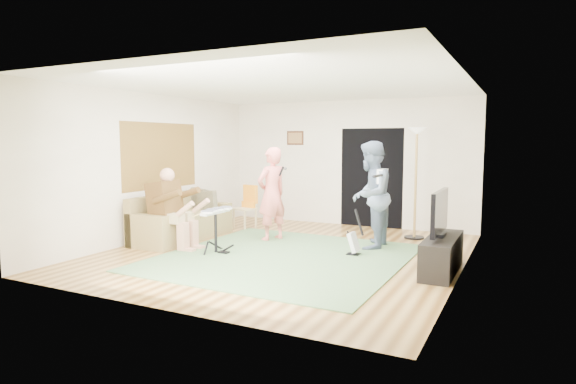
% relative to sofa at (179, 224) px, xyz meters
% --- Properties ---
extents(floor, '(6.00, 6.00, 0.00)m').
position_rel_sofa_xyz_m(floor, '(2.29, -0.12, -0.28)').
color(floor, brown).
rests_on(floor, ground).
extents(walls, '(5.50, 6.00, 2.70)m').
position_rel_sofa_xyz_m(walls, '(2.29, -0.12, 1.07)').
color(walls, silver).
rests_on(walls, floor).
extents(ceiling, '(6.00, 6.00, 0.00)m').
position_rel_sofa_xyz_m(ceiling, '(2.29, -0.12, 2.42)').
color(ceiling, white).
rests_on(ceiling, walls).
extents(window_blinds, '(0.00, 2.05, 2.05)m').
position_rel_sofa_xyz_m(window_blinds, '(-0.45, 0.08, 1.27)').
color(window_blinds, olive).
rests_on(window_blinds, walls).
extents(doorway, '(2.10, 0.00, 2.10)m').
position_rel_sofa_xyz_m(doorway, '(2.84, 2.87, 0.77)').
color(doorway, black).
rests_on(doorway, walls).
extents(picture_frame, '(0.42, 0.03, 0.32)m').
position_rel_sofa_xyz_m(picture_frame, '(1.04, 2.87, 1.62)').
color(picture_frame, '#3F2314').
rests_on(picture_frame, walls).
extents(area_rug, '(3.68, 3.83, 0.02)m').
position_rel_sofa_xyz_m(area_rug, '(2.43, -0.44, -0.27)').
color(area_rug, '#4C7346').
rests_on(area_rug, floor).
extents(sofa, '(0.86, 2.08, 0.84)m').
position_rel_sofa_xyz_m(sofa, '(0.00, 0.00, 0.00)').
color(sofa, olive).
rests_on(sofa, floor).
extents(drummer, '(0.89, 0.50, 1.37)m').
position_rel_sofa_xyz_m(drummer, '(0.42, -0.65, 0.26)').
color(drummer, brown).
rests_on(drummer, sofa).
extents(drum_kit, '(0.41, 0.73, 0.75)m').
position_rel_sofa_xyz_m(drum_kit, '(1.29, -0.65, 0.05)').
color(drum_kit, black).
rests_on(drum_kit, floor).
extents(singer, '(0.61, 0.73, 1.72)m').
position_rel_sofa_xyz_m(singer, '(1.62, 0.68, 0.58)').
color(singer, '#EA6F66').
rests_on(singer, floor).
extents(microphone, '(0.06, 0.06, 0.24)m').
position_rel_sofa_xyz_m(microphone, '(1.82, 0.68, 1.00)').
color(microphone, black).
rests_on(microphone, singer).
extents(guitarist, '(0.73, 0.92, 1.83)m').
position_rel_sofa_xyz_m(guitarist, '(3.44, 0.84, 0.64)').
color(guitarist, slate).
rests_on(guitarist, floor).
extents(guitar_held, '(0.15, 0.60, 0.26)m').
position_rel_sofa_xyz_m(guitar_held, '(3.64, 0.84, 0.96)').
color(guitar_held, white).
rests_on(guitar_held, guitarist).
extents(guitar_spare, '(0.27, 0.24, 0.76)m').
position_rel_sofa_xyz_m(guitar_spare, '(3.37, 0.20, -0.06)').
color(guitar_spare, black).
rests_on(guitar_spare, floor).
extents(torchiere_lamp, '(0.37, 0.37, 2.08)m').
position_rel_sofa_xyz_m(torchiere_lamp, '(3.95, 2.02, 1.14)').
color(torchiere_lamp, black).
rests_on(torchiere_lamp, floor).
extents(dining_chair, '(0.46, 0.48, 0.90)m').
position_rel_sofa_xyz_m(dining_chair, '(0.52, 1.55, 0.04)').
color(dining_chair, '#D1BD88').
rests_on(dining_chair, floor).
extents(tv_cabinet, '(0.40, 1.40, 0.50)m').
position_rel_sofa_xyz_m(tv_cabinet, '(4.79, -0.21, -0.03)').
color(tv_cabinet, black).
rests_on(tv_cabinet, floor).
extents(television, '(0.06, 1.08, 0.60)m').
position_rel_sofa_xyz_m(television, '(4.74, -0.21, 0.57)').
color(television, black).
rests_on(television, tv_cabinet).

